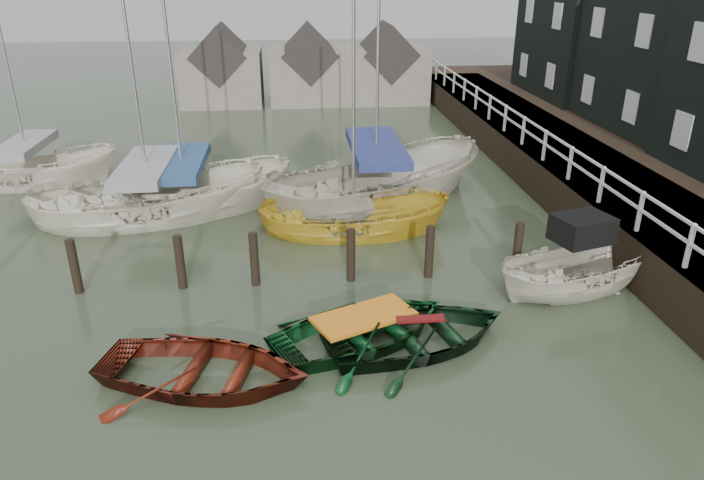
{
  "coord_description": "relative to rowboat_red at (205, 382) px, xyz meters",
  "views": [
    {
      "loc": [
        -0.15,
        -11.15,
        7.35
      ],
      "look_at": [
        1.16,
        2.35,
        1.4
      ],
      "focal_mm": 32.0,
      "sensor_mm": 36.0,
      "label": 1
    }
  ],
  "objects": [
    {
      "name": "ground",
      "position": [
        2.0,
        0.98,
        0.0
      ],
      "size": [
        120.0,
        120.0,
        0.0
      ],
      "primitive_type": "plane",
      "color": "#2A3421",
      "rests_on": "ground"
    },
    {
      "name": "pier",
      "position": [
        11.48,
        10.98,
        0.71
      ],
      "size": [
        3.04,
        32.0,
        2.7
      ],
      "color": "black",
      "rests_on": "ground"
    },
    {
      "name": "land_strip",
      "position": [
        17.0,
        10.98,
        0.0
      ],
      "size": [
        14.0,
        38.0,
        1.5
      ],
      "primitive_type": "cube",
      "color": "black",
      "rests_on": "ground"
    },
    {
      "name": "mooring_pilings",
      "position": [
        0.89,
        3.98,
        0.5
      ],
      "size": [
        13.72,
        0.22,
        1.8
      ],
      "color": "black",
      "rests_on": "ground"
    },
    {
      "name": "far_sheds",
      "position": [
        2.83,
        26.98,
        1.86
      ],
      "size": [
        14.0,
        4.08,
        4.39
      ],
      "color": "#665B51",
      "rests_on": "ground"
    },
    {
      "name": "rowboat_red",
      "position": [
        0.0,
        0.0,
        0.0
      ],
      "size": [
        4.72,
        3.89,
        0.85
      ],
      "primitive_type": "imported",
      "rotation": [
        0.0,
        0.0,
        1.31
      ],
      "color": "#51170B",
      "rests_on": "ground"
    },
    {
      "name": "rowboat_green",
      "position": [
        3.2,
        1.15,
        0.0
      ],
      "size": [
        4.9,
        4.32,
        0.84
      ],
      "primitive_type": "imported",
      "rotation": [
        0.0,
        0.0,
        2.0
      ],
      "color": "black",
      "rests_on": "ground"
    },
    {
      "name": "rowboat_dkgreen",
      "position": [
        4.35,
        0.86,
        0.0
      ],
      "size": [
        4.7,
        3.9,
        0.84
      ],
      "primitive_type": "imported",
      "rotation": [
        0.0,
        0.0,
        1.85
      ],
      "color": "black",
      "rests_on": "ground"
    },
    {
      "name": "motorboat",
      "position": [
        8.75,
        3.01,
        0.09
      ],
      "size": [
        4.87,
        2.96,
        2.72
      ],
      "rotation": [
        0.0,
        0.0,
        1.86
      ],
      "color": "beige",
      "rests_on": "ground"
    },
    {
      "name": "sailboat_a",
      "position": [
        -2.69,
        8.94,
        0.06
      ],
      "size": [
        7.65,
        4.17,
        11.74
      ],
      "rotation": [
        0.0,
        0.0,
        1.78
      ],
      "color": "beige",
      "rests_on": "ground"
    },
    {
      "name": "sailboat_b",
      "position": [
        -1.68,
        9.43,
        0.06
      ],
      "size": [
        7.45,
        4.2,
        11.84
      ],
      "rotation": [
        0.0,
        0.0,
        1.8
      ],
      "color": "beige",
      "rests_on": "ground"
    },
    {
      "name": "sailboat_c",
      "position": [
        3.58,
        7.12,
        0.02
      ],
      "size": [
        5.79,
        2.52,
        10.88
      ],
      "rotation": [
        0.0,
        0.0,
        1.5
      ],
      "color": "gold",
      "rests_on": "ground"
    },
    {
      "name": "sailboat_d",
      "position": [
        4.6,
        9.74,
        0.06
      ],
      "size": [
        8.76,
        6.13,
        11.91
      ],
      "rotation": [
        0.0,
        0.0,
        1.98
      ],
      "color": "#BCB3A0",
      "rests_on": "ground"
    },
    {
      "name": "sailboat_e",
      "position": [
        -7.73,
        12.8,
        0.06
      ],
      "size": [
        6.36,
        2.58,
        9.17
      ],
      "rotation": [
        0.0,
        0.0,
        1.61
      ],
      "color": "beige",
      "rests_on": "ground"
    }
  ]
}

